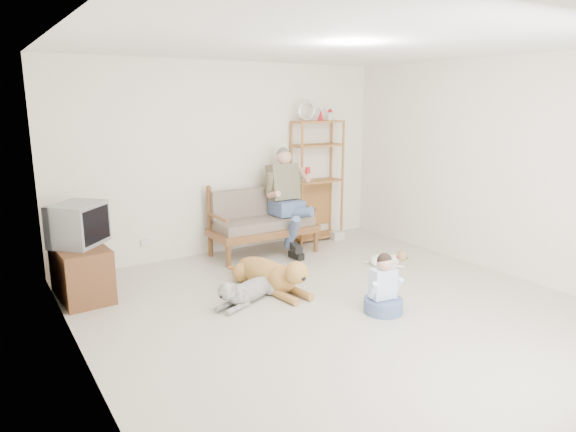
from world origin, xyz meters
TOP-DOWN VIEW (x-y plane):
  - floor at (0.00, 0.00)m, footprint 5.50×5.50m
  - ceiling at (0.00, 0.00)m, footprint 5.50×5.50m
  - wall_back at (0.00, 2.75)m, footprint 5.00×0.00m
  - wall_left at (-2.50, 0.00)m, footprint 0.00×5.50m
  - wall_right at (2.50, 0.00)m, footprint 0.00×5.50m
  - loveseat at (0.33, 2.36)m, footprint 1.51×0.72m
  - man at (0.67, 2.12)m, footprint 0.57×0.82m
  - etagere at (1.44, 2.55)m, footprint 0.83×0.36m
  - book_stack at (1.70, 2.35)m, footprint 0.21×0.16m
  - tv_stand at (-2.23, 1.93)m, footprint 0.55×0.93m
  - crt_tv at (-2.20, 1.97)m, footprint 0.72×0.72m
  - wall_outlet at (-1.25, 2.73)m, footprint 0.12×0.02m
  - golden_retriever at (-0.29, 1.00)m, footprint 0.49×1.48m
  - shaggy_dog at (-0.73, 0.81)m, footprint 1.01×0.53m
  - terrier at (1.47, 0.89)m, footprint 0.44×0.49m
  - child at (0.35, -0.19)m, footprint 0.41×0.41m

SIDE VIEW (x-z plane):
  - floor at x=0.00m, z-range 0.00..0.00m
  - book_stack at x=1.70m, z-range 0.00..0.13m
  - terrier at x=1.47m, z-range -0.02..0.21m
  - shaggy_dog at x=-0.73m, z-range -0.03..0.29m
  - golden_retriever at x=-0.29m, z-range -0.04..0.41m
  - child at x=0.35m, z-range -0.09..0.55m
  - wall_outlet at x=-1.25m, z-range 0.26..0.34m
  - tv_stand at x=-2.23m, z-range 0.00..0.60m
  - loveseat at x=0.33m, z-range 0.01..0.96m
  - man at x=0.67m, z-range 0.03..1.35m
  - crt_tv at x=-2.20m, z-range 0.60..1.07m
  - etagere at x=1.44m, z-range -0.13..2.04m
  - wall_left at x=-2.50m, z-range -1.40..4.10m
  - wall_right at x=2.50m, z-range -1.40..4.10m
  - wall_back at x=0.00m, z-range -1.15..3.85m
  - ceiling at x=0.00m, z-range 2.70..2.70m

